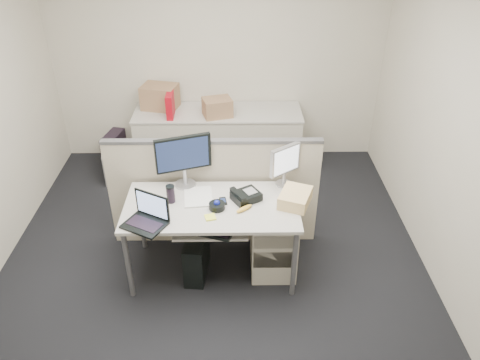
{
  "coord_description": "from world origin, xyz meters",
  "views": [
    {
      "loc": [
        0.21,
        -3.27,
        3.06
      ],
      "look_at": [
        0.25,
        0.15,
        0.89
      ],
      "focal_mm": 35.0,
      "sensor_mm": 36.0,
      "label": 1
    }
  ],
  "objects_px": {
    "monitor_main": "(184,162)",
    "laptop": "(143,214)",
    "desk": "(212,211)",
    "desk_phone": "(246,196)"
  },
  "relations": [
    {
      "from": "monitor_main",
      "to": "laptop",
      "type": "bearing_deg",
      "value": -133.19
    },
    {
      "from": "monitor_main",
      "to": "laptop",
      "type": "relative_size",
      "value": 1.52
    },
    {
      "from": "desk",
      "to": "laptop",
      "type": "relative_size",
      "value": 4.58
    },
    {
      "from": "laptop",
      "to": "monitor_main",
      "type": "bearing_deg",
      "value": 93.73
    },
    {
      "from": "laptop",
      "to": "desk",
      "type": "bearing_deg",
      "value": 56.49
    },
    {
      "from": "desk",
      "to": "desk_phone",
      "type": "xyz_separation_m",
      "value": [
        0.3,
        0.08,
        0.1
      ]
    },
    {
      "from": "desk",
      "to": "laptop",
      "type": "height_order",
      "value": "laptop"
    },
    {
      "from": "desk",
      "to": "laptop",
      "type": "distance_m",
      "value": 0.63
    },
    {
      "from": "monitor_main",
      "to": "desk_phone",
      "type": "xyz_separation_m",
      "value": [
        0.55,
        -0.24,
        -0.21
      ]
    },
    {
      "from": "laptop",
      "to": "desk_phone",
      "type": "relative_size",
      "value": 1.43
    }
  ]
}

